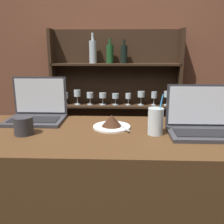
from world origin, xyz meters
name	(u,v)px	position (x,y,z in m)	size (l,w,h in m)	color
bar_counter	(112,224)	(0.00, 0.32, 0.54)	(1.86, 0.64, 1.08)	#4C3019
back_wall	(117,63)	(0.00, 1.74, 1.35)	(7.00, 0.06, 2.70)	brown
back_shelf	(115,108)	(-0.02, 1.66, 0.89)	(1.30, 0.18, 1.68)	#332114
laptop_near	(37,111)	(-0.46, 0.53, 1.14)	(0.33, 0.24, 0.25)	#333338
laptop_far	(203,123)	(0.45, 0.33, 1.13)	(0.34, 0.22, 0.24)	#333338
cake_plate	(112,123)	(0.00, 0.40, 1.11)	(0.20, 0.20, 0.07)	white
water_glass	(156,121)	(0.21, 0.30, 1.15)	(0.08, 0.08, 0.20)	silver
coffee_cup	(24,126)	(-0.44, 0.28, 1.12)	(0.09, 0.09, 0.09)	#2D2D33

